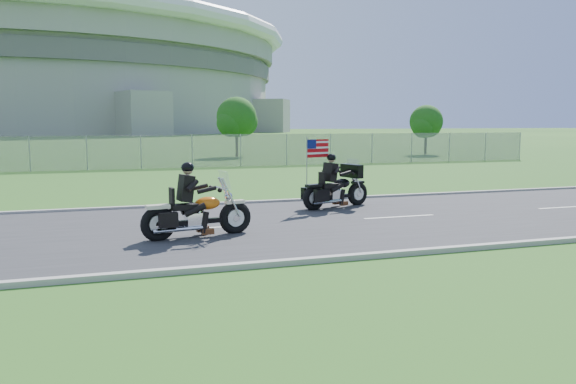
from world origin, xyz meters
name	(u,v)px	position (x,y,z in m)	size (l,w,h in m)	color
ground	(264,226)	(0.00, 0.00, 0.00)	(420.00, 420.00, 0.00)	#1E4816
road	(264,225)	(0.00, 0.00, 0.02)	(120.00, 8.00, 0.04)	#28282B
curb_north	(232,203)	(0.00, 4.05, 0.05)	(120.00, 0.18, 0.12)	#9E9B93
curb_south	(319,260)	(0.00, -4.05, 0.05)	(120.00, 0.18, 0.12)	#9E9B93
fence	(87,153)	(-5.00, 20.00, 1.00)	(60.00, 0.03, 2.00)	gray
stadium	(48,79)	(-20.00, 170.00, 15.58)	(140.40, 140.40, 29.20)	#A3A099
tree_fence_near	(237,119)	(6.04, 30.04, 2.97)	(3.52, 3.28, 4.75)	#382316
tree_fence_far	(426,123)	(22.04, 28.03, 2.64)	(3.08, 2.87, 4.20)	#382316
motorcycle_lead	(196,214)	(-1.94, -1.01, 0.57)	(2.71, 0.95, 1.83)	black
motorcycle_follow	(336,190)	(2.99, 2.27, 0.60)	(2.55, 1.24, 2.19)	black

